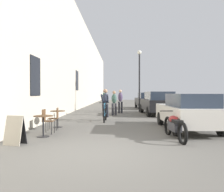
{
  "coord_description": "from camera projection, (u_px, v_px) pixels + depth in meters",
  "views": [
    {
      "loc": [
        0.41,
        -5.42,
        1.48
      ],
      "look_at": [
        -0.18,
        15.8,
        1.21
      ],
      "focal_mm": 35.03,
      "sensor_mm": 36.0,
      "label": 1
    }
  ],
  "objects": [
    {
      "name": "ground_plane",
      "position": [
        102.0,
        152.0,
        5.45
      ],
      "size": [
        88.0,
        88.0,
        0.0
      ],
      "primitive_type": "plane",
      "color": "#5B5954"
    },
    {
      "name": "building_facade_left",
      "position": [
        75.0,
        59.0,
        19.48
      ],
      "size": [
        0.54,
        68.0,
        9.15
      ],
      "color": "#B7AD99",
      "rests_on": "ground_plane"
    },
    {
      "name": "cafe_table_near",
      "position": [
        43.0,
        121.0,
        7.41
      ],
      "size": [
        0.64,
        0.64,
        0.72
      ],
      "color": "black",
      "rests_on": "ground_plane"
    },
    {
      "name": "cafe_chair_near_toward_street",
      "position": [
        47.0,
        120.0,
        7.98
      ],
      "size": [
        0.38,
        0.38,
        0.89
      ],
      "color": "black",
      "rests_on": "ground_plane"
    },
    {
      "name": "cafe_table_mid",
      "position": [
        58.0,
        115.0,
        9.49
      ],
      "size": [
        0.64,
        0.64,
        0.72
      ],
      "color": "black",
      "rests_on": "ground_plane"
    },
    {
      "name": "cafe_chair_mid_toward_street",
      "position": [
        55.0,
        117.0,
        8.8
      ],
      "size": [
        0.41,
        0.41,
        0.89
      ],
      "color": "black",
      "rests_on": "ground_plane"
    },
    {
      "name": "sandwich_board_sign",
      "position": [
        15.0,
        130.0,
        6.29
      ],
      "size": [
        0.62,
        0.49,
        0.84
      ],
      "color": "black",
      "rests_on": "ground_plane"
    },
    {
      "name": "cyclist_on_bicycle",
      "position": [
        105.0,
        106.0,
        11.59
      ],
      "size": [
        0.52,
        1.76,
        1.74
      ],
      "color": "black",
      "rests_on": "ground_plane"
    },
    {
      "name": "pedestrian_near",
      "position": [
        114.0,
        102.0,
        14.57
      ],
      "size": [
        0.35,
        0.25,
        1.65
      ],
      "color": "#26262D",
      "rests_on": "ground_plane"
    },
    {
      "name": "pedestrian_mid",
      "position": [
        120.0,
        100.0,
        16.23
      ],
      "size": [
        0.35,
        0.26,
        1.75
      ],
      "color": "#26262D",
      "rests_on": "ground_plane"
    },
    {
      "name": "pedestrian_far",
      "position": [
        104.0,
        99.0,
        17.77
      ],
      "size": [
        0.37,
        0.29,
        1.76
      ],
      "color": "#26262D",
      "rests_on": "ground_plane"
    },
    {
      "name": "street_lamp",
      "position": [
        139.0,
        73.0,
        17.41
      ],
      "size": [
        0.32,
        0.32,
        4.9
      ],
      "color": "black",
      "rests_on": "ground_plane"
    },
    {
      "name": "parked_car_nearest",
      "position": [
        187.0,
        111.0,
        8.76
      ],
      "size": [
        1.78,
        4.13,
        1.46
      ],
      "color": "beige",
      "rests_on": "ground_plane"
    },
    {
      "name": "parked_car_second",
      "position": [
        157.0,
        103.0,
        15.12
      ],
      "size": [
        2.01,
        4.53,
        1.59
      ],
      "color": "black",
      "rests_on": "ground_plane"
    },
    {
      "name": "parked_car_third",
      "position": [
        147.0,
        100.0,
        20.96
      ],
      "size": [
        1.95,
        4.4,
        1.54
      ],
      "color": "black",
      "rests_on": "ground_plane"
    },
    {
      "name": "parked_motorcycle",
      "position": [
        175.0,
        126.0,
        7.09
      ],
      "size": [
        0.62,
        2.15,
        0.92
      ],
      "color": "black",
      "rests_on": "ground_plane"
    }
  ]
}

